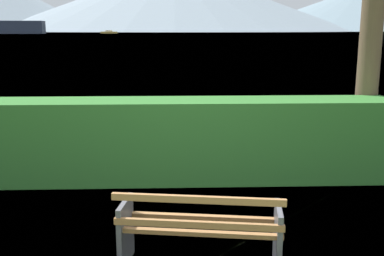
{
  "coord_description": "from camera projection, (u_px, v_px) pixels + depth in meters",
  "views": [
    {
      "loc": [
        -0.24,
        -4.29,
        2.35
      ],
      "look_at": [
        0.0,
        2.29,
        0.95
      ],
      "focal_mm": 43.34,
      "sensor_mm": 36.0,
      "label": 1
    }
  ],
  "objects": [
    {
      "name": "park_bench",
      "position": [
        200.0,
        230.0,
        4.55
      ],
      "size": [
        1.66,
        0.79,
        0.87
      ],
      "color": "olive",
      "rests_on": "ground_plane"
    },
    {
      "name": "distant_hills",
      "position": [
        154.0,
        0.0,
        564.64
      ],
      "size": [
        824.07,
        414.82,
        83.24
      ],
      "color": "gray",
      "rests_on": "ground_plane"
    },
    {
      "name": "hedge_row",
      "position": [
        191.0,
        140.0,
        7.3
      ],
      "size": [
        6.32,
        0.85,
        1.28
      ],
      "primitive_type": "cube",
      "color": "#2D6B28",
      "rests_on": "ground_plane"
    },
    {
      "name": "water_surface",
      "position": [
        175.0,
        33.0,
        306.42
      ],
      "size": [
        620.0,
        620.0,
        0.0
      ],
      "primitive_type": "plane",
      "color": "slate",
      "rests_on": "ground_plane"
    },
    {
      "name": "fishing_boat_near",
      "position": [
        109.0,
        32.0,
        251.67
      ],
      "size": [
        9.29,
        5.87,
        1.82
      ],
      "color": "gold",
      "rests_on": "water_surface"
    }
  ]
}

